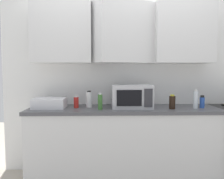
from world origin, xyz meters
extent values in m
cube|color=white|center=(0.00, 0.03, 1.30)|extent=(3.19, 0.06, 2.60)
cube|color=silver|center=(-0.76, -0.15, 1.83)|extent=(0.73, 0.33, 0.75)
cube|color=silver|center=(0.00, -0.20, 1.83)|extent=(0.80, 0.61, 0.75)
cube|color=silver|center=(0.76, -0.15, 1.83)|extent=(0.73, 0.33, 0.75)
cube|color=silver|center=(0.00, -0.30, 0.43)|extent=(2.29, 0.60, 0.86)
cube|color=#4C4C51|center=(0.00, -0.30, 0.88)|extent=(2.32, 0.63, 0.04)
cube|color=#B7B7BC|center=(0.10, -0.30, 1.04)|extent=(0.48, 0.36, 0.28)
cube|color=black|center=(0.05, -0.49, 1.04)|extent=(0.29, 0.01, 0.18)
cube|color=#2D2D33|center=(0.27, -0.49, 1.04)|extent=(0.10, 0.01, 0.21)
cube|color=silver|center=(-0.90, -0.30, 0.96)|extent=(0.38, 0.30, 0.12)
cylinder|color=#386B2D|center=(-0.29, -0.43, 0.99)|extent=(0.05, 0.05, 0.18)
cylinder|color=silver|center=(-0.29, -0.43, 1.09)|extent=(0.03, 0.03, 0.02)
cylinder|color=red|center=(-0.58, -0.29, 0.97)|extent=(0.06, 0.06, 0.13)
cylinder|color=silver|center=(-0.58, -0.29, 1.04)|extent=(0.05, 0.05, 0.02)
cylinder|color=black|center=(0.57, -0.41, 0.98)|extent=(0.07, 0.07, 0.15)
cylinder|color=yellow|center=(0.57, -0.41, 1.06)|extent=(0.05, 0.05, 0.02)
cylinder|color=#2D56B7|center=(0.96, -0.34, 0.96)|extent=(0.06, 0.06, 0.13)
cylinder|color=black|center=(0.96, -0.34, 1.04)|extent=(0.05, 0.05, 0.02)
cylinder|color=white|center=(-0.43, -0.25, 1.00)|extent=(0.08, 0.08, 0.19)
cylinder|color=black|center=(-0.43, -0.25, 1.10)|extent=(0.04, 0.04, 0.02)
cylinder|color=silver|center=(0.86, -0.38, 1.00)|extent=(0.06, 0.06, 0.21)
cylinder|color=silver|center=(0.86, -0.38, 1.12)|extent=(0.03, 0.03, 0.02)
camera|label=1|loc=(-0.22, -3.13, 1.35)|focal=37.34mm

